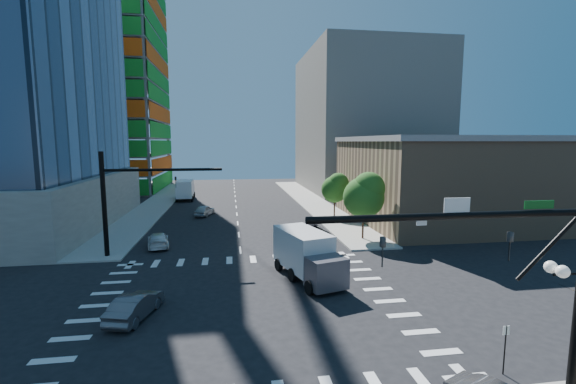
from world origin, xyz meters
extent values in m
plane|color=black|center=(0.00, 0.00, 0.00)|extent=(160.00, 160.00, 0.00)
cube|color=silver|center=(0.00, 0.00, 0.01)|extent=(20.00, 20.00, 0.01)
cube|color=gray|center=(12.50, 40.00, 0.07)|extent=(5.00, 60.00, 0.15)
cube|color=gray|center=(-12.50, 40.00, 0.07)|extent=(5.00, 60.00, 0.15)
cube|color=#198E25|center=(-14.90, 62.00, 24.50)|extent=(0.12, 24.00, 49.00)
cube|color=#E6510D|center=(-27.50, 49.40, 24.50)|extent=(24.00, 0.12, 49.00)
cube|color=#957456|center=(25.00, 22.00, 5.00)|extent=(20.00, 22.00, 10.00)
cube|color=slate|center=(25.00, 22.00, 10.30)|extent=(20.50, 22.50, 0.60)
cube|color=slate|center=(27.00, 55.00, 14.00)|extent=(24.00, 30.00, 28.00)
cylinder|color=black|center=(6.50, -11.50, 7.55)|extent=(10.00, 0.24, 0.24)
cylinder|color=black|center=(10.10, -11.50, 6.45)|extent=(2.50, 0.14, 2.50)
imported|color=black|center=(8.50, -11.50, 6.45)|extent=(0.16, 0.20, 1.00)
imported|color=black|center=(4.00, -11.50, 6.45)|extent=(0.16, 0.20, 1.00)
cube|color=white|center=(6.50, -11.50, 7.90)|extent=(0.90, 0.04, 0.50)
cube|color=#0B5019|center=(9.50, -11.50, 7.85)|extent=(1.10, 0.04, 0.28)
cylinder|color=black|center=(10.90, -11.50, 5.35)|extent=(1.20, 0.08, 0.08)
sphere|color=white|center=(10.40, -11.25, 5.55)|extent=(0.44, 0.44, 0.44)
sphere|color=white|center=(10.40, -11.75, 5.55)|extent=(0.44, 0.44, 0.44)
cylinder|color=black|center=(-11.50, 11.50, 4.65)|extent=(0.40, 0.40, 9.00)
cylinder|color=black|center=(-6.50, 11.50, 7.55)|extent=(10.00, 0.24, 0.24)
imported|color=black|center=(-5.50, 11.50, 6.45)|extent=(0.16, 0.20, 1.00)
cylinder|color=#382316|center=(12.50, 14.00, 1.29)|extent=(0.20, 0.20, 2.27)
sphere|color=#1A4312|center=(12.50, 14.00, 4.38)|extent=(4.16, 4.16, 4.16)
sphere|color=#367928|center=(12.90, 13.70, 5.35)|extent=(3.25, 3.25, 3.25)
cylinder|color=#382316|center=(12.80, 26.00, 1.11)|extent=(0.20, 0.20, 1.92)
sphere|color=#1A4312|center=(12.80, 26.00, 3.72)|extent=(3.52, 3.52, 3.52)
sphere|color=#367928|center=(13.20, 25.70, 4.55)|extent=(2.75, 2.75, 2.75)
cylinder|color=black|center=(10.70, -9.00, 1.10)|extent=(0.06, 0.06, 2.20)
cube|color=silver|center=(10.70, -9.00, 2.00)|extent=(0.30, 0.03, 0.40)
imported|color=black|center=(7.45, 14.97, 0.75)|extent=(3.52, 5.78, 1.50)
imported|color=white|center=(-7.72, 14.32, 0.67)|extent=(2.72, 4.90, 1.34)
imported|color=#B6BBBE|center=(-4.36, 29.47, 0.73)|extent=(2.92, 4.60, 1.46)
imported|color=#515156|center=(-6.26, -1.03, 0.72)|extent=(2.63, 4.61, 1.44)
cube|color=silver|center=(4.74, 3.45, 2.04)|extent=(3.92, 5.85, 2.79)
cube|color=#44434B|center=(4.74, 3.45, 1.34)|extent=(2.89, 2.52, 2.04)
cube|color=white|center=(-8.50, 44.95, 2.04)|extent=(2.70, 5.42, 2.79)
cube|color=#44434B|center=(-8.50, 44.95, 1.34)|extent=(2.51, 1.99, 2.04)
camera|label=1|loc=(-0.76, -22.88, 9.95)|focal=24.00mm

